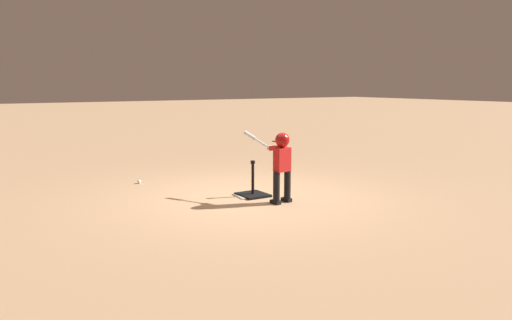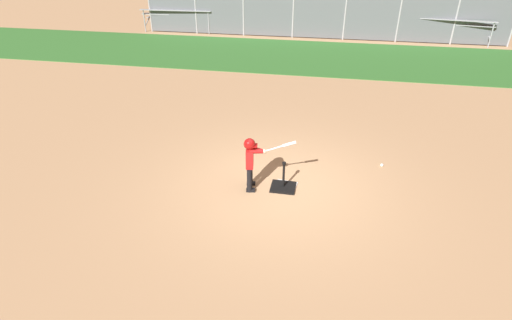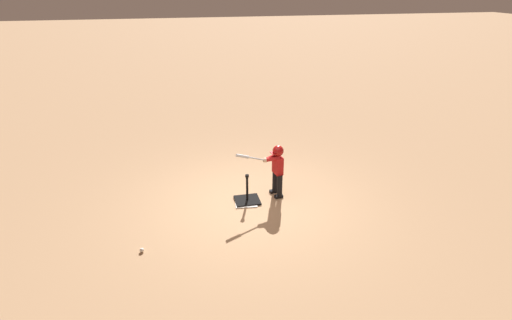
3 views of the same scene
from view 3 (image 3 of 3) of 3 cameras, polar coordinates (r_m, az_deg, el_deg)
ground_plane at (r=8.30m, az=-0.73°, el=-6.14°), size 90.00×90.00×0.00m
home_plate at (r=8.30m, az=-1.47°, el=-6.05°), size 0.48×0.48×0.02m
batting_tee at (r=8.33m, az=-1.26°, el=-5.50°), size 0.51×0.46×0.61m
batter_child at (r=8.26m, az=2.90°, el=-0.65°), size 1.02×0.37×1.14m
baseball at (r=7.18m, az=-16.00°, el=-12.28°), size 0.07×0.07×0.07m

